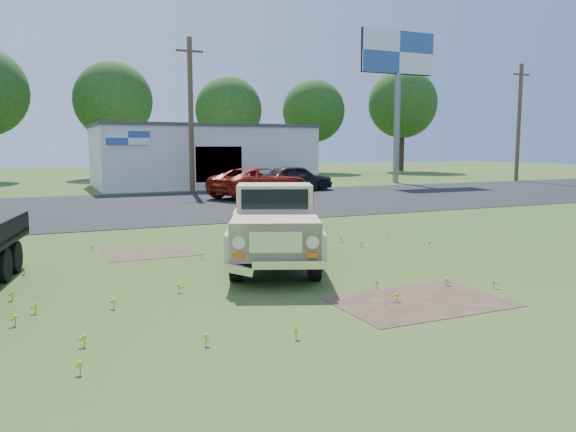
# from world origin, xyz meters

# --- Properties ---
(ground) EXTENTS (140.00, 140.00, 0.00)m
(ground) POSITION_xyz_m (0.00, 0.00, 0.00)
(ground) COLOR #324F19
(ground) RESTS_ON ground
(asphalt_lot) EXTENTS (90.00, 14.00, 0.02)m
(asphalt_lot) POSITION_xyz_m (0.00, 15.00, 0.00)
(asphalt_lot) COLOR black
(asphalt_lot) RESTS_ON ground
(dirt_patch_a) EXTENTS (3.00, 2.00, 0.01)m
(dirt_patch_a) POSITION_xyz_m (1.50, -3.00, 0.00)
(dirt_patch_a) COLOR #443424
(dirt_patch_a) RESTS_ON ground
(dirt_patch_b) EXTENTS (2.20, 1.60, 0.01)m
(dirt_patch_b) POSITION_xyz_m (-2.00, 3.50, 0.00)
(dirt_patch_b) COLOR #443424
(dirt_patch_b) RESTS_ON ground
(commercial_building) EXTENTS (14.20, 8.20, 4.15)m
(commercial_building) POSITION_xyz_m (6.00, 26.99, 2.10)
(commercial_building) COLOR silver
(commercial_building) RESTS_ON ground
(billboard) EXTENTS (6.10, 0.45, 11.05)m
(billboard) POSITION_xyz_m (20.00, 24.04, 8.54)
(billboard) COLOR slate
(billboard) RESTS_ON ground
(utility_pole_mid) EXTENTS (1.60, 0.30, 9.00)m
(utility_pole_mid) POSITION_xyz_m (4.00, 22.00, 4.60)
(utility_pole_mid) COLOR #4F3825
(utility_pole_mid) RESTS_ON ground
(utility_pole_east) EXTENTS (1.60, 0.30, 9.00)m
(utility_pole_east) POSITION_xyz_m (30.00, 22.00, 4.60)
(utility_pole_east) COLOR #4F3825
(utility_pole_east) RESTS_ON ground
(treeline_d) EXTENTS (6.72, 6.72, 10.00)m
(treeline_d) POSITION_xyz_m (2.00, 40.50, 6.62)
(treeline_d) COLOR #382319
(treeline_d) RESTS_ON ground
(treeline_e) EXTENTS (6.08, 6.08, 9.04)m
(treeline_e) POSITION_xyz_m (12.00, 39.00, 5.98)
(treeline_e) COLOR #382319
(treeline_e) RESTS_ON ground
(treeline_f) EXTENTS (6.40, 6.40, 9.52)m
(treeline_f) POSITION_xyz_m (22.00, 41.50, 6.30)
(treeline_f) COLOR #382319
(treeline_f) RESTS_ON ground
(treeline_g) EXTENTS (7.36, 7.36, 10.95)m
(treeline_g) POSITION_xyz_m (32.00, 40.00, 7.25)
(treeline_g) COLOR #382319
(treeline_g) RESTS_ON ground
(vintage_pickup_truck) EXTENTS (3.83, 5.54, 1.87)m
(vintage_pickup_truck) POSITION_xyz_m (0.40, 0.95, 0.94)
(vintage_pickup_truck) COLOR beige
(vintage_pickup_truck) RESTS_ON ground
(red_pickup) EXTENTS (6.33, 4.59, 1.60)m
(red_pickup) POSITION_xyz_m (6.31, 16.81, 0.80)
(red_pickup) COLOR maroon
(red_pickup) RESTS_ON ground
(dark_sedan) EXTENTS (4.68, 2.09, 1.56)m
(dark_sedan) POSITION_xyz_m (9.99, 20.25, 0.78)
(dark_sedan) COLOR black
(dark_sedan) RESTS_ON ground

